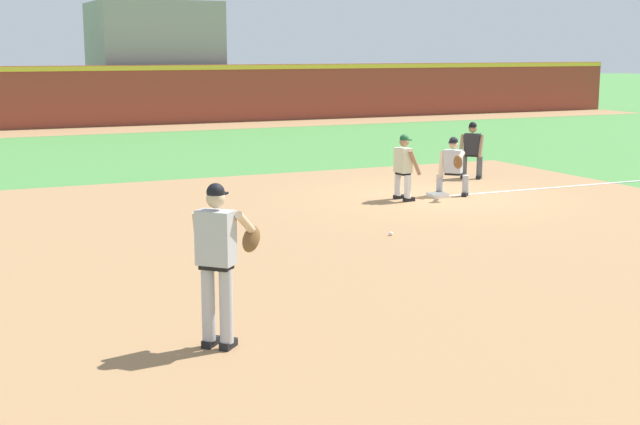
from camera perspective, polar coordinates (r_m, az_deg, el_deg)
name	(u,v)px	position (r m, az deg, el deg)	size (l,w,h in m)	color
ground_plane	(438,197)	(20.24, 7.53, 0.98)	(160.00, 160.00, 0.00)	#47843D
infield_dirt_patch	(365,247)	(15.02, 2.90, -2.21)	(18.00, 18.00, 0.01)	#9E754C
warning_track_strip	(187,127)	(38.54, -8.49, 5.41)	(48.00, 3.20, 0.01)	#9E754C
foul_line_stripe	(638,181)	(23.89, 19.69, 1.92)	(11.85, 0.10, 0.00)	white
first_base_bag	(438,195)	(20.23, 7.54, 1.11)	(0.38, 0.38, 0.09)	white
baseball	(391,234)	(15.96, 4.55, -1.36)	(0.07, 0.07, 0.07)	white
pitcher	(219,255)	(9.83, -6.48, -2.73)	(0.85, 0.55, 1.86)	black
first_baseman	(453,164)	(20.35, 8.52, 3.09)	(0.74, 1.08, 1.34)	black
baserunner	(404,165)	(19.61, 5.38, 3.07)	(0.45, 0.61, 1.46)	black
umpire	(472,148)	(23.19, 9.71, 4.10)	(0.67, 0.67, 1.46)	black
outfield_wall	(174,93)	(40.37, -9.34, 7.58)	(48.00, 0.54, 2.60)	brown
stadium_seating_block	(154,61)	(43.54, -10.57, 9.53)	(5.57, 5.05, 5.45)	gray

